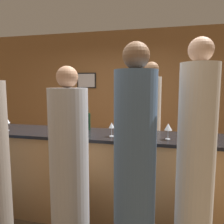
% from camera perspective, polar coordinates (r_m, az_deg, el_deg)
% --- Properties ---
extents(ground_plane, '(14.00, 14.00, 0.00)m').
position_cam_1_polar(ground_plane, '(3.08, -6.08, -25.14)').
color(ground_plane, '#4C3823').
extents(back_wall, '(8.00, 0.08, 2.80)m').
position_cam_1_polar(back_wall, '(4.79, 2.70, 4.09)').
color(back_wall, olive).
rests_on(back_wall, ground_plane).
extents(bar_counter, '(3.45, 0.64, 1.07)m').
position_cam_1_polar(bar_counter, '(2.84, -6.22, -15.94)').
color(bar_counter, '#B27F4C').
rests_on(bar_counter, ground_plane).
extents(bartender, '(0.30, 0.30, 1.98)m').
position_cam_1_polar(bartender, '(3.37, 9.95, -5.05)').
color(bartender, silver).
rests_on(bartender, ground_plane).
extents(guest_0, '(0.30, 0.30, 2.00)m').
position_cam_1_polar(guest_0, '(1.94, 20.87, -14.29)').
color(guest_0, silver).
rests_on(guest_0, ground_plane).
extents(guest_2, '(0.36, 0.36, 1.81)m').
position_cam_1_polar(guest_2, '(2.13, -11.04, -15.26)').
color(guest_2, '#B2B2B7').
rests_on(guest_2, ground_plane).
extents(guest_4, '(0.35, 0.35, 1.97)m').
position_cam_1_polar(guest_4, '(1.88, 5.92, -15.38)').
color(guest_4, '#4C6B93').
rests_on(guest_4, ground_plane).
extents(wine_bottle_0, '(0.08, 0.08, 0.28)m').
position_cam_1_polar(wine_bottle_0, '(2.84, -6.38, -2.35)').
color(wine_bottle_0, black).
rests_on(wine_bottle_0, bar_counter).
extents(ice_bucket, '(0.15, 0.15, 0.22)m').
position_cam_1_polar(ice_bucket, '(2.64, 23.83, -3.70)').
color(ice_bucket, '#9E9993').
rests_on(ice_bucket, bar_counter).
extents(wine_glass_0, '(0.07, 0.07, 0.16)m').
position_cam_1_polar(wine_glass_0, '(2.45, -0.08, -3.63)').
color(wine_glass_0, silver).
rests_on(wine_glass_0, bar_counter).
extents(wine_glass_1, '(0.06, 0.06, 0.16)m').
position_cam_1_polar(wine_glass_1, '(2.33, 22.80, -4.85)').
color(wine_glass_1, silver).
rests_on(wine_glass_1, bar_counter).
extents(wine_glass_2, '(0.06, 0.06, 0.17)m').
position_cam_1_polar(wine_glass_2, '(2.97, -26.39, -2.29)').
color(wine_glass_2, silver).
rests_on(wine_glass_2, bar_counter).
extents(wine_glass_3, '(0.07, 0.07, 0.16)m').
position_cam_1_polar(wine_glass_3, '(3.17, -26.65, -1.98)').
color(wine_glass_3, silver).
rests_on(wine_glass_3, bar_counter).
extents(wine_glass_4, '(0.08, 0.08, 0.17)m').
position_cam_1_polar(wine_glass_4, '(2.39, 14.48, -3.87)').
color(wine_glass_4, silver).
rests_on(wine_glass_4, bar_counter).
extents(wine_glass_5, '(0.08, 0.08, 0.17)m').
position_cam_1_polar(wine_glass_5, '(3.07, -25.81, -2.00)').
color(wine_glass_5, silver).
rests_on(wine_glass_5, bar_counter).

